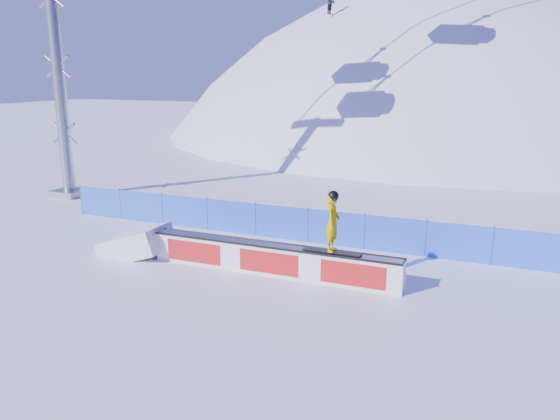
% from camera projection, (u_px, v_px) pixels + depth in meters
% --- Properties ---
extents(ground, '(160.00, 160.00, 0.00)m').
position_uv_depth(ground, '(286.00, 293.00, 14.66)').
color(ground, white).
rests_on(ground, ground).
extents(snow_hill, '(64.00, 64.00, 64.00)m').
position_uv_depth(snow_hill, '(437.00, 307.00, 56.68)').
color(snow_hill, white).
rests_on(snow_hill, ground).
extents(safety_fence, '(22.05, 0.05, 1.30)m').
position_uv_depth(safety_fence, '(336.00, 229.00, 18.54)').
color(safety_fence, blue).
rests_on(safety_fence, ground).
extents(rail_box, '(7.69, 0.56, 0.92)m').
position_uv_depth(rail_box, '(272.00, 259.00, 15.97)').
color(rail_box, white).
rests_on(rail_box, ground).
extents(snow_ramp, '(2.29, 1.43, 1.43)m').
position_uv_depth(snow_ramp, '(137.00, 254.00, 17.86)').
color(snow_ramp, white).
rests_on(snow_ramp, ground).
extents(snowboarder, '(1.67, 0.61, 1.75)m').
position_uv_depth(snowboarder, '(333.00, 222.00, 14.96)').
color(snowboarder, black).
rests_on(snowboarder, rail_box).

